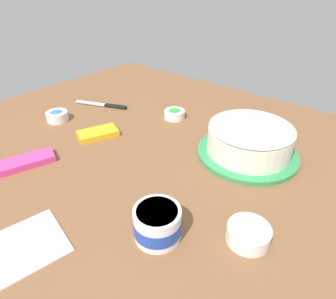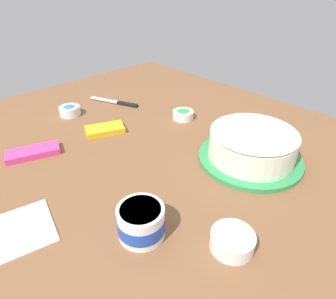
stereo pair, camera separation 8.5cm
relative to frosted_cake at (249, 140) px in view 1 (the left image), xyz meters
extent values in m
plane|color=brown|center=(-0.27, 0.27, -0.05)|extent=(1.54, 1.54, 0.00)
cylinder|color=#339351|center=(0.00, 0.00, -0.05)|extent=(0.31, 0.31, 0.01)
cylinder|color=#DBB77A|center=(0.00, 0.00, -0.01)|extent=(0.23, 0.23, 0.07)
cylinder|color=white|center=(0.00, 0.00, 0.00)|extent=(0.25, 0.25, 0.08)
ellipsoid|color=white|center=(0.00, 0.00, 0.04)|extent=(0.25, 0.25, 0.03)
cylinder|color=white|center=(-0.42, 0.01, -0.01)|extent=(0.10, 0.10, 0.08)
cylinder|color=#2347B2|center=(-0.42, 0.01, -0.02)|extent=(0.10, 0.10, 0.03)
cylinder|color=white|center=(-0.42, 0.01, 0.02)|extent=(0.09, 0.09, 0.01)
cube|color=silver|center=(-0.06, 0.70, -0.05)|extent=(0.07, 0.14, 0.00)
cube|color=black|center=(-0.02, 0.59, -0.05)|extent=(0.05, 0.10, 0.01)
cylinder|color=white|center=(-0.24, 0.67, -0.03)|extent=(0.08, 0.08, 0.04)
cylinder|color=blue|center=(-0.24, 0.67, -0.03)|extent=(0.07, 0.07, 0.01)
ellipsoid|color=blue|center=(-0.24, 0.67, -0.02)|extent=(0.06, 0.06, 0.02)
cylinder|color=white|center=(-0.31, -0.15, -0.03)|extent=(0.09, 0.09, 0.04)
cylinder|color=yellow|center=(-0.31, -0.15, -0.03)|extent=(0.08, 0.08, 0.01)
ellipsoid|color=yellow|center=(-0.31, -0.15, -0.02)|extent=(0.06, 0.06, 0.02)
cylinder|color=white|center=(0.06, 0.34, -0.04)|extent=(0.08, 0.08, 0.03)
cylinder|color=green|center=(0.06, 0.34, -0.03)|extent=(0.07, 0.07, 0.01)
ellipsoid|color=green|center=(0.06, 0.34, -0.03)|extent=(0.06, 0.06, 0.02)
cube|color=#E53D8E|center=(-0.46, 0.49, -0.04)|extent=(0.17, 0.11, 0.02)
cube|color=yellow|center=(-0.22, 0.46, -0.04)|extent=(0.15, 0.12, 0.02)
cube|color=white|center=(-0.62, 0.20, -0.05)|extent=(0.18, 0.18, 0.01)
camera|label=1|loc=(-0.73, -0.28, 0.44)|focal=30.22mm
camera|label=2|loc=(-0.67, -0.34, 0.44)|focal=30.22mm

